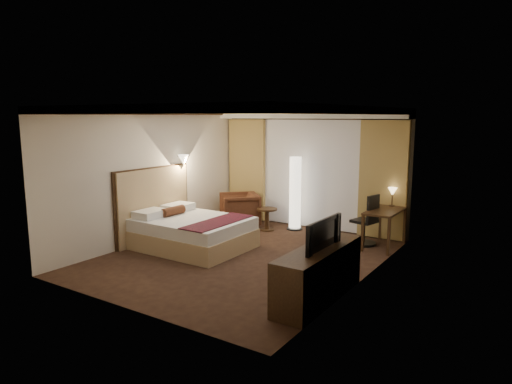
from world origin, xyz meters
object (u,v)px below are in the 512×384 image
Objects in this scene: bed at (193,233)px; office_chair at (364,219)px; television at (318,228)px; side_table at (267,219)px; dresser at (319,274)px; desk at (384,228)px; armchair at (239,208)px; floor_lamp at (295,193)px.

office_chair is at bearing 37.34° from bed.
side_table is at bearing 43.19° from television.
office_chair is 3.07m from dresser.
office_chair is at bearing -172.85° from desk.
television is (0.42, -3.04, 0.51)m from office_chair.
television reaches higher than bed.
desk reaches higher than bed.
office_chair is at bearing 2.13° from side_table.
dresser is (3.41, -2.91, -0.06)m from armchair.
television is (3.12, -0.97, 0.73)m from bed.
floor_lamp is at bearing 68.29° from bed.
dresser is 1.94× the size of television.
desk is 3.16m from television.
television reaches higher than armchair.
bed is 1.80× the size of desk.
dresser is (2.20, -3.37, -0.46)m from floor_lamp.
floor_lamp is 4.05m from dresser.
television is (3.38, -2.91, 0.60)m from armchair.
armchair is at bearing 50.55° from television.
armchair is 3.37m from desk.
office_chair reaches higher than side_table.
armchair reaches higher than side_table.
office_chair is (-0.40, -0.05, 0.14)m from desk.
floor_lamp is 1.69× the size of television.
office_chair is 1.05× the size of television.
side_table is at bearing -164.61° from office_chair.
floor_lamp reaches higher than armchair.
television is at bearing -57.25° from floor_lamp.
desk reaches higher than dresser.
desk is (2.64, 0.13, 0.12)m from side_table.
television is (0.02, -3.09, 0.66)m from desk.
bed is 1.08× the size of dresser.
side_table is at bearing -139.29° from floor_lamp.
television reaches higher than dresser.
floor_lamp is at bearing 65.91° from armchair.
bed is 2.04m from side_table.
desk is 0.43m from office_chair.
bed is at bearing 73.94° from television.
office_chair is (2.96, 0.13, 0.08)m from armchair.
armchair is 1.36m from floor_lamp.
floor_lamp is at bearing 172.43° from desk.
bed is 3.41m from office_chair.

